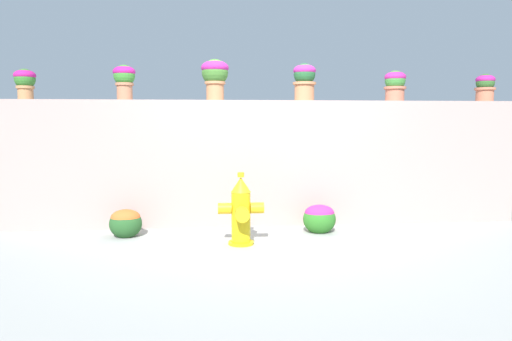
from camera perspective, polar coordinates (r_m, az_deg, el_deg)
The scene contains 11 objects.
ground_plane at distance 5.12m, azimuth 1.93°, elevation -8.65°, with size 24.00×24.00×0.00m, color #999A96.
stone_wall at distance 5.91m, azimuth 0.78°, elevation 0.90°, with size 6.44×0.32×1.54m, color #A98F88.
potted_plant_0 at distance 6.29m, azimuth -25.97°, elevation 9.66°, with size 0.25×0.25×0.36m.
potted_plant_1 at distance 6.00m, azimuth -15.52°, elevation 10.64°, with size 0.27×0.27×0.42m.
potted_plant_2 at distance 5.86m, azimuth -4.94°, elevation 11.42°, with size 0.33×0.33×0.49m.
potted_plant_3 at distance 5.99m, azimuth 5.83°, elevation 10.88°, with size 0.28×0.28×0.46m.
potted_plant_4 at distance 6.30m, azimuth 16.34°, elevation 9.97°, with size 0.27×0.27×0.38m.
potted_plant_5 at distance 6.86m, azimuth 25.78°, elevation 9.13°, with size 0.25×0.25×0.35m.
fire_hydrant at distance 4.97m, azimuth -1.81°, elevation -5.00°, with size 0.48×0.39×0.76m.
flower_bush_left at distance 5.54m, azimuth -15.37°, elevation -5.96°, with size 0.36×0.33×0.33m.
flower_bush_right at distance 5.60m, azimuth 7.61°, elevation -5.59°, with size 0.38×0.34×0.34m.
Camera 1 is at (-0.65, -4.91, 1.29)m, focal length 33.36 mm.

